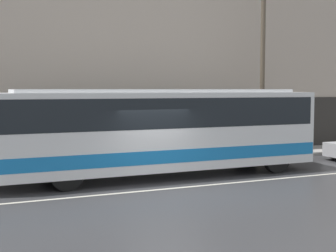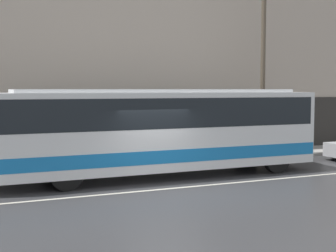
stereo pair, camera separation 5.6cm
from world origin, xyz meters
The scene contains 7 objects.
ground_plane centered at (0.00, 0.00, 0.00)m, with size 60.00×60.00×0.00m, color #38383A.
sidewalk centered at (0.00, 5.24, 0.07)m, with size 60.00×2.47×0.13m.
building_facade centered at (0.00, 6.61, 5.29)m, with size 60.00×0.35×10.97m.
lane_stripe centered at (0.00, 0.00, 0.00)m, with size 54.00×0.14×0.01m.
transit_bus centered at (0.68, 2.06, 1.79)m, with size 11.93×2.48×3.17m.
utility_pole_near centered at (6.97, 4.82, 4.60)m, with size 0.22×0.22×8.93m.
pedestrian_waiting centered at (-1.86, 5.39, 0.95)m, with size 0.36×0.36×1.74m.
Camera 1 is at (-5.68, -13.50, 3.17)m, focal length 50.00 mm.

